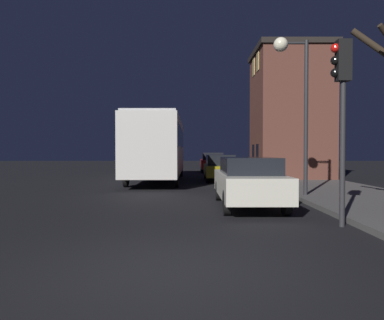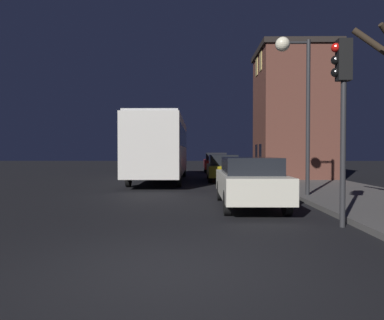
% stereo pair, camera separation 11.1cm
% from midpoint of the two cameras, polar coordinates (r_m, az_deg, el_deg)
% --- Properties ---
extents(ground_plane, '(120.00, 120.00, 0.00)m').
position_cam_midpoint_polar(ground_plane, '(5.50, -3.60, -16.40)').
color(ground_plane, black).
extents(brick_building, '(4.32, 4.79, 7.60)m').
position_cam_midpoint_polar(brick_building, '(23.16, 14.82, 6.96)').
color(brick_building, brown).
rests_on(brick_building, sidewalk).
extents(streetlamp, '(1.22, 0.51, 5.51)m').
position_cam_midpoint_polar(streetlamp, '(13.82, 15.06, 12.18)').
color(streetlamp, '#28282B').
rests_on(streetlamp, sidewalk).
extents(traffic_light, '(0.43, 0.24, 4.12)m').
position_cam_midpoint_polar(traffic_light, '(8.95, 21.77, 9.50)').
color(traffic_light, '#28282B').
rests_on(traffic_light, ground).
extents(bus, '(2.58, 11.05, 3.49)m').
position_cam_midpoint_polar(bus, '(21.11, -5.05, 2.45)').
color(bus, beige).
rests_on(bus, ground).
extents(car_near_lane, '(1.74, 4.61, 1.49)m').
position_cam_midpoint_polar(car_near_lane, '(11.32, 8.55, -3.13)').
color(car_near_lane, beige).
rests_on(car_near_lane, ground).
extents(car_mid_lane, '(1.72, 4.54, 1.47)m').
position_cam_midpoint_polar(car_mid_lane, '(21.43, 4.38, -1.12)').
color(car_mid_lane, olive).
rests_on(car_mid_lane, ground).
extents(car_far_lane, '(1.81, 4.65, 1.56)m').
position_cam_midpoint_polar(car_far_lane, '(30.38, 3.24, -0.31)').
color(car_far_lane, '#B21E19').
rests_on(car_far_lane, ground).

